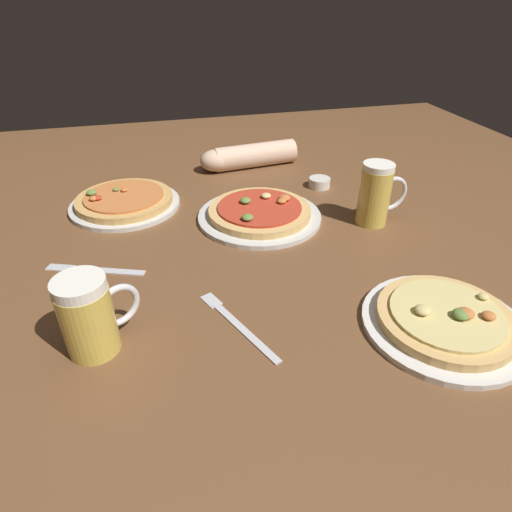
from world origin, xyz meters
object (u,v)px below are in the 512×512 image
at_px(pizza_plate_far, 125,201).
at_px(beer_mug_amber, 376,194).
at_px(ramekin_sauce, 319,183).
at_px(fork_left, 237,323).
at_px(pizza_plate_side, 260,213).
at_px(knife_right, 95,269).
at_px(diner_arm, 245,156).
at_px(pizza_plate_near, 445,320).
at_px(beer_mug_dark, 89,315).

xyz_separation_m(pizza_plate_far, beer_mug_amber, (0.62, -0.25, 0.06)).
distance_m(ramekin_sauce, fork_left, 0.66).
bearing_deg(pizza_plate_side, ramekin_sauce, 33.78).
distance_m(ramekin_sauce, knife_right, 0.70).
bearing_deg(beer_mug_amber, diner_arm, 116.96).
bearing_deg(pizza_plate_near, ramekin_sauce, 88.94).
bearing_deg(fork_left, diner_arm, 75.56).
xyz_separation_m(pizza_plate_side, diner_arm, (0.05, 0.36, 0.02)).
distance_m(beer_mug_dark, ramekin_sauce, 0.82).
xyz_separation_m(pizza_plate_side, ramekin_sauce, (0.23, 0.15, -0.00)).
xyz_separation_m(pizza_plate_near, ramekin_sauce, (0.01, 0.64, -0.00)).
bearing_deg(knife_right, beer_mug_amber, 4.41).
distance_m(beer_mug_dark, fork_left, 0.25).
height_order(pizza_plate_near, pizza_plate_far, pizza_plate_near).
xyz_separation_m(beer_mug_dark, diner_arm, (0.44, 0.75, -0.03)).
bearing_deg(ramekin_sauce, fork_left, -124.60).
distance_m(beer_mug_amber, fork_left, 0.52).
distance_m(pizza_plate_side, fork_left, 0.42).
bearing_deg(fork_left, pizza_plate_near, -15.49).
height_order(fork_left, diner_arm, diner_arm).
height_order(pizza_plate_side, ramekin_sauce, pizza_plate_side).
bearing_deg(diner_arm, beer_mug_dark, -120.28).
relative_size(beer_mug_dark, diner_arm, 0.44).
height_order(beer_mug_amber, ramekin_sauce, beer_mug_amber).
bearing_deg(pizza_plate_near, knife_right, 150.94).
bearing_deg(beer_mug_amber, pizza_plate_side, 161.83).
distance_m(ramekin_sauce, diner_arm, 0.28).
bearing_deg(knife_right, pizza_plate_near, -29.06).
xyz_separation_m(beer_mug_dark, fork_left, (0.24, -0.00, -0.07)).
distance_m(pizza_plate_far, beer_mug_amber, 0.67).
bearing_deg(ramekin_sauce, beer_mug_amber, -78.30).
bearing_deg(beer_mug_dark, pizza_plate_near, -9.73).
distance_m(pizza_plate_far, pizza_plate_side, 0.38).
distance_m(pizza_plate_far, diner_arm, 0.44).
relative_size(pizza_plate_far, beer_mug_amber, 1.87).
distance_m(knife_right, diner_arm, 0.68).
bearing_deg(knife_right, diner_arm, 48.04).
relative_size(pizza_plate_far, knife_right, 1.40).
height_order(pizza_plate_far, beer_mug_dark, beer_mug_dark).
height_order(beer_mug_dark, fork_left, beer_mug_dark).
xyz_separation_m(pizza_plate_side, knife_right, (-0.41, -0.14, -0.01)).
bearing_deg(pizza_plate_far, beer_mug_dark, -94.97).
xyz_separation_m(pizza_plate_near, beer_mug_amber, (0.06, 0.40, 0.06)).
bearing_deg(knife_right, ramekin_sauce, 24.97).
distance_m(pizza_plate_side, beer_mug_dark, 0.55).
height_order(pizza_plate_far, ramekin_sauce, pizza_plate_far).
relative_size(pizza_plate_far, pizza_plate_side, 0.92).
bearing_deg(pizza_plate_far, ramekin_sauce, -0.76).
xyz_separation_m(pizza_plate_far, pizza_plate_side, (0.34, -0.16, -0.00)).
height_order(beer_mug_dark, diner_arm, beer_mug_dark).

